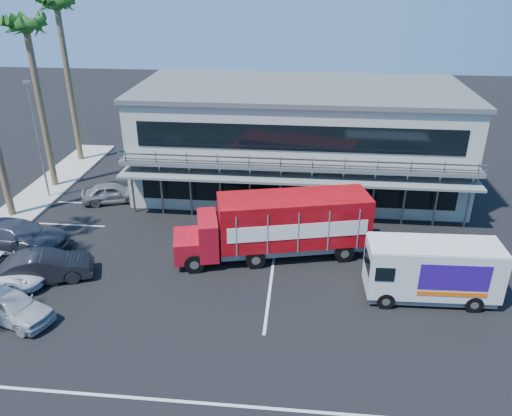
# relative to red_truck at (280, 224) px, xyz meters

# --- Properties ---
(ground) EXTENTS (120.00, 120.00, 0.00)m
(ground) POSITION_rel_red_truck_xyz_m (-2.29, -4.83, -1.95)
(ground) COLOR black
(ground) RESTS_ON ground
(building) EXTENTS (22.40, 12.00, 7.30)m
(building) POSITION_rel_red_truck_xyz_m (0.71, 10.11, 1.70)
(building) COLOR #A2A799
(building) RESTS_ON ground
(palm_e) EXTENTS (2.80, 2.80, 12.25)m
(palm_e) POSITION_rel_red_truck_xyz_m (-16.99, 8.17, 8.62)
(palm_e) COLOR brown
(palm_e) RESTS_ON ground
(palm_f) EXTENTS (2.80, 2.80, 13.25)m
(palm_f) POSITION_rel_red_truck_xyz_m (-17.39, 13.67, 9.52)
(palm_f) COLOR brown
(palm_f) RESTS_ON ground
(light_pole_far) EXTENTS (0.50, 0.25, 8.09)m
(light_pole_far) POSITION_rel_red_truck_xyz_m (-16.49, 6.17, 2.55)
(light_pole_far) COLOR gray
(light_pole_far) RESTS_ON ground
(red_truck) EXTENTS (10.82, 4.82, 3.55)m
(red_truck) POSITION_rel_red_truck_xyz_m (0.00, 0.00, 0.00)
(red_truck) COLOR #A60D1B
(red_truck) RESTS_ON ground
(white_van) EXTENTS (6.22, 2.31, 3.01)m
(white_van) POSITION_rel_red_truck_xyz_m (7.39, -3.30, -0.36)
(white_van) COLOR silver
(white_van) RESTS_ON ground
(parked_car_a) EXTENTS (4.54, 3.02, 1.44)m
(parked_car_a) POSITION_rel_red_truck_xyz_m (-11.79, -6.83, -1.23)
(parked_car_a) COLOR #ADB1B5
(parked_car_a) RESTS_ON ground
(parked_car_b) EXTENTS (5.01, 3.21, 1.56)m
(parked_car_b) POSITION_rel_red_truck_xyz_m (-11.79, -3.63, -1.17)
(parked_car_b) COLOR black
(parked_car_b) RESTS_ON ground
(parked_car_d) EXTENTS (6.03, 2.74, 1.71)m
(parked_car_d) POSITION_rel_red_truck_xyz_m (-14.79, -0.83, -1.10)
(parked_car_d) COLOR #333744
(parked_car_d) RESTS_ON ground
(parked_car_e) EXTENTS (4.34, 2.84, 1.37)m
(parked_car_e) POSITION_rel_red_truck_xyz_m (-11.79, 5.97, -1.27)
(parked_car_e) COLOR slate
(parked_car_e) RESTS_ON ground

